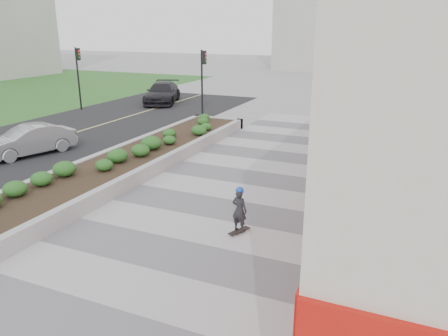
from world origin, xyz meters
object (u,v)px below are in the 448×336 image
Objects in this scene: planter at (126,160)px; car_silver at (29,140)px; skateboarder at (239,210)px; traffic_signal_near at (203,74)px; car_dark at (162,93)px; traffic_signal_far at (78,69)px.

car_silver is at bearing 178.45° from planter.
car_silver is at bearing -174.81° from skateboarder.
skateboarder is (6.24, -3.36, 0.28)m from planter.
traffic_signal_near is 0.80× the size of car_dark.
traffic_signal_far is 11.53m from car_silver.
traffic_signal_near is (-1.73, 10.50, 2.34)m from planter.
skateboarder is 0.26× the size of car_dark.
car_silver reaches higher than planter.
traffic_signal_far is at bearing 138.09° from car_silver.
car_dark is at bearing 142.84° from traffic_signal_near.
planter is 13.04× the size of skateboarder.
car_silver is 0.77× the size of car_dark.
skateboarder is (7.97, -13.86, -2.06)m from traffic_signal_near.
car_silver is 14.68m from car_dark.
traffic_signal_near is 9.21m from traffic_signal_far.
traffic_signal_far is at bearing 164.17° from skateboarder.
traffic_signal_near is 1.00× the size of traffic_signal_far.
car_dark reaches higher than car_silver.
car_dark is at bearing 116.06° from car_silver.
planter is 4.47× the size of car_silver.
car_dark is (-1.95, 14.55, 0.10)m from car_silver.
skateboarder is (17.17, -13.36, -2.06)m from traffic_signal_far.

